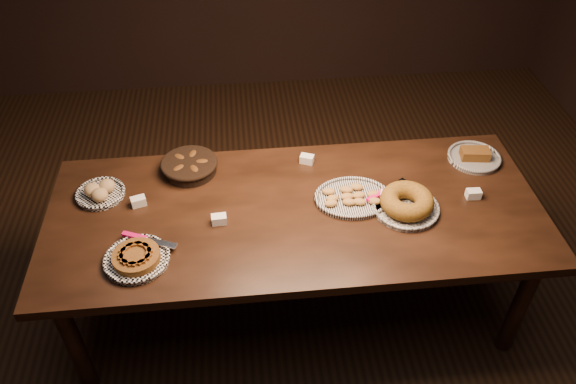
{
  "coord_description": "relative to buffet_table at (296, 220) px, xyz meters",
  "views": [
    {
      "loc": [
        -0.24,
        -1.97,
        2.61
      ],
      "look_at": [
        -0.03,
        0.05,
        0.82
      ],
      "focal_mm": 35.0,
      "sensor_mm": 36.0,
      "label": 1
    }
  ],
  "objects": [
    {
      "name": "ground",
      "position": [
        0.0,
        0.0,
        -0.68
      ],
      "size": [
        5.0,
        5.0,
        0.0
      ],
      "primitive_type": "plane",
      "color": "black",
      "rests_on": "ground"
    },
    {
      "name": "tent_cards",
      "position": [
        0.06,
        0.09,
        0.1
      ],
      "size": [
        1.72,
        0.47,
        0.04
      ],
      "color": "white",
      "rests_on": "buffet_table"
    },
    {
      "name": "madeleine_platter",
      "position": [
        0.28,
        0.04,
        0.09
      ],
      "size": [
        0.37,
        0.3,
        0.04
      ],
      "rotation": [
        0.0,
        0.0,
        0.19
      ],
      "color": "black",
      "rests_on": "buffet_table"
    },
    {
      "name": "apple_tart_plate",
      "position": [
        -0.73,
        -0.26,
        0.09
      ],
      "size": [
        0.32,
        0.31,
        0.06
      ],
      "rotation": [
        0.0,
        0.0,
        -0.11
      ],
      "color": "white",
      "rests_on": "buffet_table"
    },
    {
      "name": "loaf_plate",
      "position": [
        0.99,
        0.29,
        0.09
      ],
      "size": [
        0.28,
        0.28,
        0.06
      ],
      "rotation": [
        0.0,
        0.0,
        -0.13
      ],
      "color": "black",
      "rests_on": "buffet_table"
    },
    {
      "name": "bread_roll_plate",
      "position": [
        -0.95,
        0.19,
        0.1
      ],
      "size": [
        0.24,
        0.24,
        0.08
      ],
      "rotation": [
        0.0,
        0.0,
        -0.08
      ],
      "color": "white",
      "rests_on": "buffet_table"
    },
    {
      "name": "croissant_basket",
      "position": [
        -0.52,
        0.34,
        0.12
      ],
      "size": [
        0.3,
        0.3,
        0.07
      ],
      "rotation": [
        0.0,
        0.0,
        0.05
      ],
      "color": "black",
      "rests_on": "buffet_table"
    },
    {
      "name": "buffet_table",
      "position": [
        0.0,
        0.0,
        0.0
      ],
      "size": [
        2.4,
        1.0,
        0.75
      ],
      "color": "black",
      "rests_on": "ground"
    },
    {
      "name": "bundt_cake_plate",
      "position": [
        0.53,
        -0.06,
        0.12
      ],
      "size": [
        0.35,
        0.37,
        0.1
      ],
      "rotation": [
        0.0,
        0.0,
        -0.15
      ],
      "color": "black",
      "rests_on": "buffet_table"
    }
  ]
}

